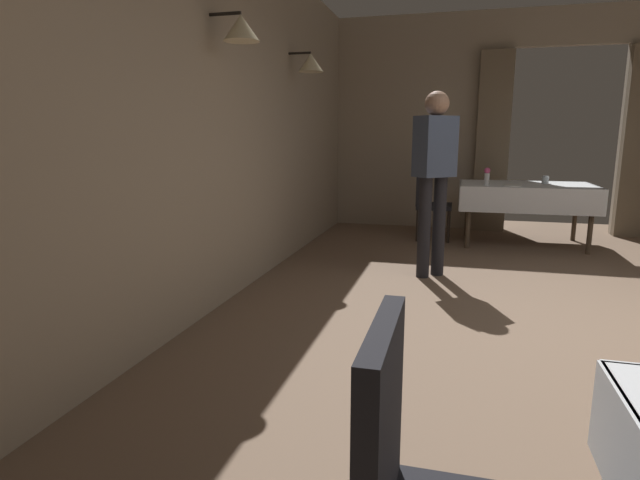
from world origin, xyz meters
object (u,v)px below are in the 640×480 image
(plate_mid_c, at_px, (512,186))
(person_waiter_by_doorway, at_px, (434,169))
(glass_mid_b, at_px, (545,180))
(chair_mid_left, at_px, (428,200))
(dining_table_mid, at_px, (526,191))
(flower_vase_mid, at_px, (487,176))

(plate_mid_c, bearing_deg, person_waiter_by_doorway, -119.27)
(glass_mid_b, xyz_separation_m, plate_mid_c, (-0.43, -0.47, -0.04))
(chair_mid_left, relative_size, plate_mid_c, 4.54)
(dining_table_mid, height_order, flower_vase_mid, flower_vase_mid)
(glass_mid_b, bearing_deg, flower_vase_mid, -146.76)
(dining_table_mid, bearing_deg, chair_mid_left, 178.32)
(flower_vase_mid, bearing_deg, chair_mid_left, 151.91)
(flower_vase_mid, xyz_separation_m, plate_mid_c, (0.28, -0.00, -0.11))
(glass_mid_b, bearing_deg, plate_mid_c, -132.45)
(glass_mid_b, bearing_deg, chair_mid_left, -175.89)
(chair_mid_left, bearing_deg, plate_mid_c, -20.88)
(dining_table_mid, relative_size, flower_vase_mid, 7.46)
(chair_mid_left, height_order, flower_vase_mid, flower_vase_mid)
(chair_mid_left, bearing_deg, flower_vase_mid, -28.09)
(chair_mid_left, height_order, plate_mid_c, chair_mid_left)
(glass_mid_b, distance_m, person_waiter_by_doorway, 2.34)
(glass_mid_b, height_order, person_waiter_by_doorway, person_waiter_by_doorway)
(flower_vase_mid, relative_size, person_waiter_by_doorway, 0.12)
(glass_mid_b, bearing_deg, dining_table_mid, -149.99)
(plate_mid_c, bearing_deg, flower_vase_mid, 179.34)
(chair_mid_left, distance_m, person_waiter_by_doorway, 1.93)
(dining_table_mid, relative_size, chair_mid_left, 1.68)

